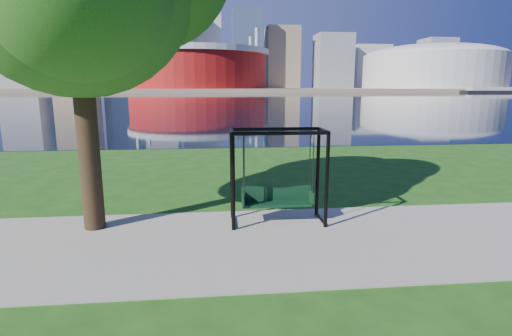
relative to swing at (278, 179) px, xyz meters
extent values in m
plane|color=#1E5114|center=(-0.60, -0.63, -1.03)|extent=(900.00, 900.00, 0.00)
cube|color=#9E937F|center=(-0.60, -1.13, -1.02)|extent=(120.00, 4.00, 0.03)
cube|color=black|center=(-0.60, 101.37, -1.02)|extent=(900.00, 180.00, 0.02)
cube|color=#937F60|center=(-0.60, 305.37, -0.03)|extent=(900.00, 228.00, 2.00)
cylinder|color=maroon|center=(-10.60, 234.37, 11.97)|extent=(80.00, 80.00, 22.00)
cylinder|color=silver|center=(-10.60, 234.37, 21.47)|extent=(83.00, 83.00, 3.00)
cylinder|color=silver|center=(22.31, 253.37, 16.97)|extent=(2.00, 2.00, 32.00)
cylinder|color=silver|center=(-43.51, 253.37, 16.97)|extent=(2.00, 2.00, 32.00)
cylinder|color=silver|center=(-43.51, 215.37, 16.97)|extent=(2.00, 2.00, 32.00)
cylinder|color=silver|center=(22.31, 215.37, 16.97)|extent=(2.00, 2.00, 32.00)
cylinder|color=beige|center=(134.40, 234.37, 10.97)|extent=(84.00, 84.00, 20.00)
ellipsoid|color=beige|center=(134.40, 234.37, 19.97)|extent=(84.00, 84.00, 15.12)
cube|color=gray|center=(-140.60, 309.37, 31.97)|extent=(28.00, 28.00, 62.00)
cube|color=#998466|center=(-100.60, 299.37, 44.97)|extent=(26.00, 26.00, 88.00)
cube|color=slate|center=(-70.60, 324.37, 48.47)|extent=(30.00, 24.00, 95.00)
cube|color=gray|center=(-40.60, 304.37, 36.97)|extent=(24.00, 24.00, 72.00)
cube|color=silver|center=(-10.60, 334.37, 40.97)|extent=(32.00, 28.00, 80.00)
cube|color=slate|center=(24.40, 309.37, 29.97)|extent=(22.00, 22.00, 58.00)
cube|color=#998466|center=(54.40, 324.37, 24.97)|extent=(26.00, 26.00, 48.00)
cube|color=gray|center=(94.40, 314.37, 21.97)|extent=(28.00, 24.00, 42.00)
cube|color=silver|center=(134.40, 339.37, 18.97)|extent=(30.00, 26.00, 36.00)
cube|color=gray|center=(184.40, 319.37, 20.97)|extent=(24.00, 24.00, 40.00)
cube|color=#998466|center=(224.40, 334.37, 16.97)|extent=(26.00, 26.00, 32.00)
cylinder|color=black|center=(-1.01, -0.42, 0.01)|extent=(0.08, 0.08, 2.10)
cylinder|color=black|center=(1.00, -0.45, 0.01)|extent=(0.08, 0.08, 2.10)
cylinder|color=black|center=(-1.00, 0.40, 0.01)|extent=(0.08, 0.08, 2.10)
cylinder|color=black|center=(1.01, 0.37, 0.01)|extent=(0.08, 0.08, 2.10)
cylinder|color=black|center=(-0.01, -0.44, 1.06)|extent=(2.01, 0.11, 0.08)
cylinder|color=black|center=(0.00, 0.39, 1.06)|extent=(2.01, 0.11, 0.08)
cylinder|color=black|center=(-1.00, -0.01, 1.06)|extent=(0.09, 0.82, 0.08)
cylinder|color=black|center=(-1.00, -0.01, -0.96)|extent=(0.08, 0.82, 0.07)
cylinder|color=black|center=(1.00, -0.04, 1.06)|extent=(0.09, 0.82, 0.08)
cylinder|color=black|center=(1.00, -0.04, -0.96)|extent=(0.08, 0.82, 0.07)
cube|color=black|center=(0.00, -0.03, -0.58)|extent=(1.60, 0.43, 0.05)
cube|color=black|center=(0.00, 0.15, -0.38)|extent=(1.60, 0.07, 0.35)
cube|color=black|center=(-0.77, -0.02, -0.45)|extent=(0.05, 0.41, 0.31)
cube|color=black|center=(0.77, -0.04, -0.45)|extent=(0.05, 0.41, 0.31)
cylinder|color=#2E2E32|center=(-0.75, -0.18, 0.36)|extent=(0.02, 0.02, 1.32)
cylinder|color=#2E2E32|center=(0.75, -0.20, 0.36)|extent=(0.02, 0.02, 1.32)
cylinder|color=#2E2E32|center=(-0.75, 0.15, 0.36)|extent=(0.02, 0.02, 1.32)
cylinder|color=#2E2E32|center=(0.75, 0.13, 0.36)|extent=(0.02, 0.02, 1.32)
cylinder|color=black|center=(-4.01, 0.03, 1.17)|extent=(0.44, 0.44, 4.40)
cube|color=black|center=(138.33, 184.26, -0.45)|extent=(28.26, 8.22, 1.12)
cube|color=beige|center=(138.33, 184.26, 0.95)|extent=(22.61, 6.67, 1.68)
camera|label=1|loc=(-1.37, -8.55, 2.01)|focal=28.00mm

